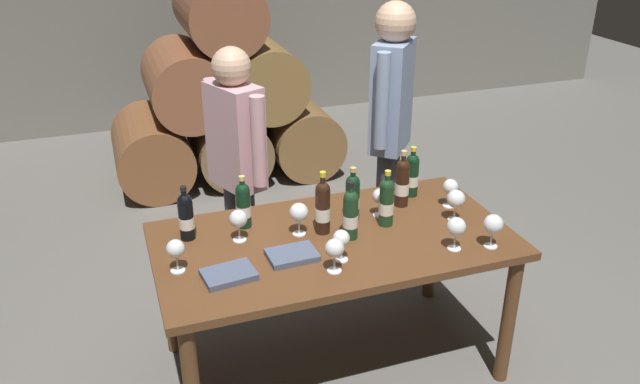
# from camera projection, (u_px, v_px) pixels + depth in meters

# --- Properties ---
(ground_plane) EXTENTS (14.00, 14.00, 0.00)m
(ground_plane) POSITION_uv_depth(u_px,v_px,m) (332.00, 362.00, 3.40)
(ground_plane) COLOR #66635E
(barrel_stack) EXTENTS (1.86, 0.90, 1.69)m
(barrel_stack) POSITION_uv_depth(u_px,v_px,m) (224.00, 101.00, 5.32)
(barrel_stack) COLOR brown
(barrel_stack) RESTS_ON ground_plane
(dining_table) EXTENTS (1.70, 0.90, 0.76)m
(dining_table) POSITION_uv_depth(u_px,v_px,m) (334.00, 254.00, 3.11)
(dining_table) COLOR brown
(dining_table) RESTS_ON ground_plane
(wine_bottle_0) EXTENTS (0.07, 0.07, 0.27)m
(wine_bottle_0) POSITION_uv_depth(u_px,v_px,m) (186.00, 216.00, 3.01)
(wine_bottle_0) COLOR black
(wine_bottle_0) RESTS_ON dining_table
(wine_bottle_1) EXTENTS (0.07, 0.07, 0.29)m
(wine_bottle_1) POSITION_uv_depth(u_px,v_px,m) (351.00, 214.00, 3.01)
(wine_bottle_1) COLOR #19381E
(wine_bottle_1) RESTS_ON dining_table
(wine_bottle_2) EXTENTS (0.07, 0.07, 0.31)m
(wine_bottle_2) POSITION_uv_depth(u_px,v_px,m) (402.00, 182.00, 3.32)
(wine_bottle_2) COLOR black
(wine_bottle_2) RESTS_ON dining_table
(wine_bottle_3) EXTENTS (0.07, 0.07, 0.27)m
(wine_bottle_3) POSITION_uv_depth(u_px,v_px,m) (243.00, 205.00, 3.12)
(wine_bottle_3) COLOR black
(wine_bottle_3) RESTS_ON dining_table
(wine_bottle_4) EXTENTS (0.07, 0.07, 0.32)m
(wine_bottle_4) POSITION_uv_depth(u_px,v_px,m) (323.00, 207.00, 3.06)
(wine_bottle_4) COLOR black
(wine_bottle_4) RESTS_ON dining_table
(wine_bottle_5) EXTENTS (0.07, 0.07, 0.29)m
(wine_bottle_5) POSITION_uv_depth(u_px,v_px,m) (387.00, 201.00, 3.13)
(wine_bottle_5) COLOR #19381E
(wine_bottle_5) RESTS_ON dining_table
(wine_bottle_6) EXTENTS (0.07, 0.07, 0.28)m
(wine_bottle_6) POSITION_uv_depth(u_px,v_px,m) (412.00, 174.00, 3.43)
(wine_bottle_6) COLOR black
(wine_bottle_6) RESTS_ON dining_table
(wine_bottle_7) EXTENTS (0.07, 0.07, 0.28)m
(wine_bottle_7) POSITION_uv_depth(u_px,v_px,m) (353.00, 197.00, 3.19)
(wine_bottle_7) COLOR black
(wine_bottle_7) RESTS_ON dining_table
(wine_glass_0) EXTENTS (0.08, 0.08, 0.15)m
(wine_glass_0) POSITION_uv_depth(u_px,v_px,m) (341.00, 239.00, 2.84)
(wine_glass_0) COLOR white
(wine_glass_0) RESTS_ON dining_table
(wine_glass_1) EXTENTS (0.09, 0.09, 0.16)m
(wine_glass_1) POSITION_uv_depth(u_px,v_px,m) (456.00, 199.00, 3.18)
(wine_glass_1) COLOR white
(wine_glass_1) RESTS_ON dining_table
(wine_glass_2) EXTENTS (0.08, 0.08, 0.15)m
(wine_glass_2) POSITION_uv_depth(u_px,v_px,m) (450.00, 187.00, 3.32)
(wine_glass_2) COLOR white
(wine_glass_2) RESTS_ON dining_table
(wine_glass_3) EXTENTS (0.09, 0.09, 0.16)m
(wine_glass_3) POSITION_uv_depth(u_px,v_px,m) (456.00, 227.00, 2.92)
(wine_glass_3) COLOR white
(wine_glass_3) RESTS_ON dining_table
(wine_glass_4) EXTENTS (0.09, 0.09, 0.16)m
(wine_glass_4) POSITION_uv_depth(u_px,v_px,m) (299.00, 213.00, 3.05)
(wine_glass_4) COLOR white
(wine_glass_4) RESTS_ON dining_table
(wine_glass_5) EXTENTS (0.09, 0.09, 0.16)m
(wine_glass_5) POSITION_uv_depth(u_px,v_px,m) (493.00, 225.00, 2.94)
(wine_glass_5) COLOR white
(wine_glass_5) RESTS_ON dining_table
(wine_glass_6) EXTENTS (0.08, 0.08, 0.16)m
(wine_glass_6) POSITION_uv_depth(u_px,v_px,m) (335.00, 249.00, 2.75)
(wine_glass_6) COLOR white
(wine_glass_6) RESTS_ON dining_table
(wine_glass_7) EXTENTS (0.08, 0.08, 0.15)m
(wine_glass_7) POSITION_uv_depth(u_px,v_px,m) (380.00, 197.00, 3.22)
(wine_glass_7) COLOR white
(wine_glass_7) RESTS_ON dining_table
(wine_glass_8) EXTENTS (0.08, 0.08, 0.15)m
(wine_glass_8) POSITION_uv_depth(u_px,v_px,m) (176.00, 249.00, 2.75)
(wine_glass_8) COLOR white
(wine_glass_8) RESTS_ON dining_table
(wine_glass_9) EXTENTS (0.09, 0.09, 0.16)m
(wine_glass_9) POSITION_uv_depth(u_px,v_px,m) (238.00, 219.00, 2.99)
(wine_glass_9) COLOR white
(wine_glass_9) RESTS_ON dining_table
(tasting_notebook) EXTENTS (0.24, 0.19, 0.03)m
(tasting_notebook) POSITION_uv_depth(u_px,v_px,m) (229.00, 274.00, 2.75)
(tasting_notebook) COLOR #4C5670
(tasting_notebook) RESTS_ON dining_table
(leather_ledger) EXTENTS (0.23, 0.17, 0.03)m
(leather_ledger) POSITION_uv_depth(u_px,v_px,m) (292.00, 255.00, 2.89)
(leather_ledger) COLOR #4C5670
(leather_ledger) RESTS_ON dining_table
(sommelier_presenting) EXTENTS (0.35, 0.40, 1.72)m
(sommelier_presenting) POSITION_uv_depth(u_px,v_px,m) (391.00, 118.00, 3.77)
(sommelier_presenting) COLOR #383842
(sommelier_presenting) RESTS_ON ground_plane
(taster_seated_left) EXTENTS (0.29, 0.46, 1.54)m
(taster_seated_left) POSITION_uv_depth(u_px,v_px,m) (237.00, 159.00, 3.52)
(taster_seated_left) COLOR #383842
(taster_seated_left) RESTS_ON ground_plane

